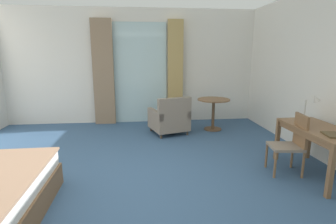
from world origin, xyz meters
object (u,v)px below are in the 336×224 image
at_px(armchair_by_window, 170,119).
at_px(writing_desk, 320,134).
at_px(desk_lamp, 312,104).
at_px(closed_book, 333,135).
at_px(desk_chair, 292,142).
at_px(round_cafe_table, 213,107).

bearing_deg(armchair_by_window, writing_desk, -50.12).
height_order(desk_lamp, closed_book, desk_lamp).
xyz_separation_m(writing_desk, closed_book, (-0.09, -0.35, 0.10)).
relative_size(desk_chair, round_cafe_table, 1.20).
bearing_deg(writing_desk, round_cafe_table, 108.96).
relative_size(writing_desk, desk_lamp, 2.96).
bearing_deg(round_cafe_table, writing_desk, -71.04).
bearing_deg(closed_book, armchair_by_window, 136.83).
distance_m(desk_lamp, armchair_by_window, 2.87).
relative_size(closed_book, armchair_by_window, 0.29).
xyz_separation_m(desk_chair, round_cafe_table, (-0.50, 2.42, 0.06)).
distance_m(armchair_by_window, round_cafe_table, 1.10).
relative_size(desk_lamp, closed_book, 1.61).
bearing_deg(desk_chair, round_cafe_table, 101.80).
relative_size(desk_chair, armchair_by_window, 0.96).
xyz_separation_m(armchair_by_window, round_cafe_table, (1.06, 0.22, 0.22)).
height_order(desk_lamp, armchair_by_window, desk_lamp).
height_order(desk_chair, round_cafe_table, desk_chair).
height_order(armchair_by_window, round_cafe_table, armchair_by_window).
bearing_deg(desk_lamp, round_cafe_table, 114.01).
bearing_deg(closed_book, writing_desk, 87.57).
xyz_separation_m(writing_desk, armchair_by_window, (-1.93, 2.31, -0.29)).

